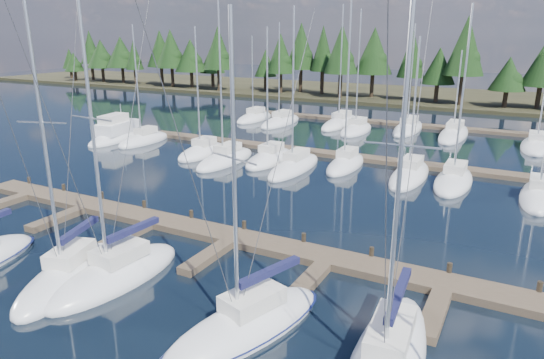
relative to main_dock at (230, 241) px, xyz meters
The scene contains 10 objects.
ground 12.65m from the main_dock, 90.00° to the left, with size 260.00×260.00×0.00m, color black.
far_shore 72.64m from the main_dock, 90.00° to the left, with size 220.00×30.00×0.60m, color #33301C.
main_dock is the anchor object (origin of this frame).
back_docks 32.23m from the main_dock, 90.00° to the left, with size 50.00×21.80×0.40m.
front_sailboat_2 8.84m from the main_dock, 122.38° to the right, with size 4.87×8.24×14.74m.
front_sailboat_3 6.82m from the main_dock, 114.12° to the right, with size 3.60×8.24×15.00m.
front_sailboat_4 8.70m from the main_dock, 52.85° to the right, with size 5.30×8.93×13.64m.
back_sailboat_rows 27.83m from the main_dock, 89.86° to the left, with size 48.88×33.60×16.07m.
motor_yacht_left 32.95m from the main_dock, 145.88° to the left, with size 4.63×10.08×4.86m.
tree_line 63.24m from the main_dock, 89.55° to the left, with size 185.77×11.97×13.88m.
Camera 1 is at (14.39, -4.51, 11.95)m, focal length 32.00 mm.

